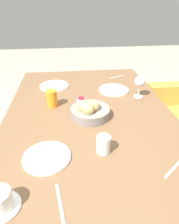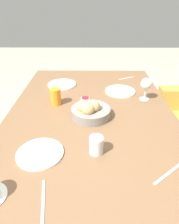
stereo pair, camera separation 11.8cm
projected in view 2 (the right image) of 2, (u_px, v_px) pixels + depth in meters
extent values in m
plane|color=#A89E89|center=(90.00, 189.00, 1.64)|extent=(10.00, 10.00, 0.00)
cube|color=brown|center=(90.00, 113.00, 1.27)|extent=(1.53, 1.03, 0.03)
cube|color=brown|center=(46.00, 108.00, 2.07)|extent=(0.06, 0.06, 0.71)
cube|color=brown|center=(135.00, 109.00, 2.07)|extent=(0.06, 0.06, 0.71)
cylinder|color=gray|center=(90.00, 112.00, 1.19)|extent=(0.23, 0.23, 0.05)
sphere|color=tan|center=(87.00, 109.00, 1.12)|extent=(0.08, 0.08, 0.08)
sphere|color=tan|center=(83.00, 106.00, 1.15)|extent=(0.07, 0.07, 0.07)
sphere|color=tan|center=(93.00, 106.00, 1.15)|extent=(0.07, 0.07, 0.07)
cylinder|color=white|center=(62.00, 84.00, 1.61)|extent=(0.23, 0.23, 0.01)
cylinder|color=white|center=(39.00, 153.00, 0.91)|extent=(0.22, 0.22, 0.01)
cylinder|color=white|center=(120.00, 91.00, 1.50)|extent=(0.22, 0.22, 0.01)
cylinder|color=orange|center=(55.00, 97.00, 1.31)|extent=(0.07, 0.07, 0.11)
cylinder|color=silver|center=(96.00, 145.00, 0.91)|extent=(0.07, 0.07, 0.09)
cylinder|color=silver|center=(143.00, 99.00, 1.39)|extent=(0.06, 0.06, 0.00)
cylinder|color=silver|center=(144.00, 94.00, 1.37)|extent=(0.01, 0.01, 0.07)
sphere|color=silver|center=(146.00, 84.00, 1.33)|extent=(0.08, 0.08, 0.08)
cylinder|color=white|center=(85.00, 99.00, 1.37)|extent=(0.06, 0.06, 0.02)
cylinder|color=#A3192D|center=(85.00, 98.00, 1.37)|extent=(0.05, 0.05, 0.00)
cube|color=#B7B7BC|center=(42.00, 202.00, 0.70)|extent=(0.19, 0.04, 0.00)
cube|color=#B7B7BC|center=(168.00, 173.00, 0.82)|extent=(0.13, 0.16, 0.00)
cube|color=#B7B7BC|center=(126.00, 78.00, 1.74)|extent=(0.07, 0.14, 0.00)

